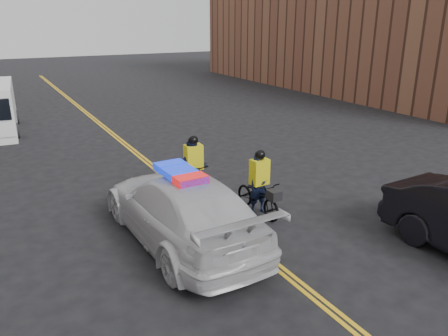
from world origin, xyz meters
name	(u,v)px	position (x,y,z in m)	size (l,w,h in m)	color
ground	(246,241)	(0.00, 0.00, 0.00)	(120.00, 120.00, 0.00)	black
center_line_left	(139,157)	(-0.08, 8.00, 0.01)	(0.10, 60.00, 0.01)	yellow
center_line_right	(143,157)	(0.08, 8.00, 0.01)	(0.10, 60.00, 0.01)	yellow
building_across	(366,15)	(22.00, 18.00, 5.50)	(12.00, 30.00, 11.00)	brown
police_cruiser	(181,208)	(-1.34, 0.85, 0.86)	(2.57, 5.96, 1.87)	silver
cyclist_near	(259,192)	(1.21, 1.27, 0.65)	(0.77, 1.94, 1.87)	black
cyclist_far	(194,174)	(0.10, 3.19, 0.78)	(0.91, 1.98, 1.98)	black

